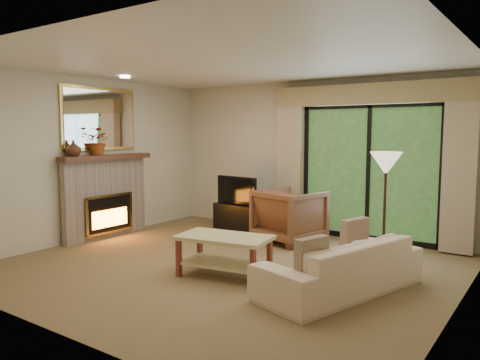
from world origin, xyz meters
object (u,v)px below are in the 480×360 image
Objects in this scene: armchair at (290,216)px; sofa at (340,265)px; coffee_table at (224,256)px; media_console at (240,217)px.

armchair is 0.46× the size of sofa.
armchair is at bearing 86.61° from coffee_table.
coffee_table is (1.39, -2.33, 0.02)m from media_console.
armchair is (1.18, -0.32, 0.19)m from media_console.
coffee_table is (0.21, -2.01, -0.17)m from armchair.
sofa is (2.76, -2.04, 0.06)m from media_console.
armchair is 2.03m from coffee_table.
sofa reaches higher than media_console.
armchair reaches higher than coffee_table.
media_console is at bearing -109.88° from sofa.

